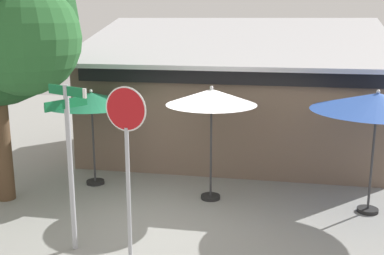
% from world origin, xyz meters
% --- Properties ---
extents(ground_plane, '(28.00, 28.00, 0.10)m').
position_xyz_m(ground_plane, '(0.00, 0.00, -0.05)').
color(ground_plane, gray).
extents(cafe_building, '(8.60, 5.12, 4.04)m').
position_xyz_m(cafe_building, '(0.76, 4.69, 1.60)').
color(cafe_building, '#705B4C').
rests_on(cafe_building, ground).
extents(street_sign_post, '(0.86, 0.80, 2.96)m').
position_xyz_m(street_sign_post, '(-1.31, -1.86, 1.82)').
color(street_sign_post, '#A8AAB2').
rests_on(street_sign_post, ground).
extents(stop_sign, '(0.72, 0.15, 2.98)m').
position_xyz_m(stop_sign, '(-0.23, -2.00, 2.05)').
color(stop_sign, '#A8AAB2').
rests_on(stop_sign, ground).
extents(patio_umbrella_forest_green_left, '(2.21, 2.21, 2.37)m').
position_xyz_m(patio_umbrella_forest_green_left, '(-2.27, 1.41, 2.12)').
color(patio_umbrella_forest_green_left, black).
rests_on(patio_umbrella_forest_green_left, ground).
extents(patio_umbrella_ivory_center, '(2.00, 2.00, 2.60)m').
position_xyz_m(patio_umbrella_ivory_center, '(0.71, 0.97, 2.33)').
color(patio_umbrella_ivory_center, black).
rests_on(patio_umbrella_ivory_center, ground).
extents(patio_umbrella_royal_blue_right, '(2.67, 2.67, 2.63)m').
position_xyz_m(patio_umbrella_royal_blue_right, '(4.11, 0.86, 2.36)').
color(patio_umbrella_royal_blue_right, black).
rests_on(patio_umbrella_royal_blue_right, ground).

